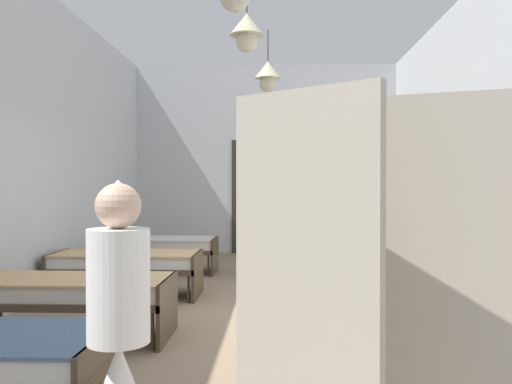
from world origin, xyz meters
name	(u,v)px	position (x,y,z in m)	size (l,w,h in m)	color
ground_plane	(254,320)	(0.00, 0.00, -0.05)	(6.10, 11.36, 0.10)	#8C755B
room_shell	(258,143)	(0.00, 1.20, 2.01)	(5.90, 10.96, 4.00)	silver
bed_left_row_1	(71,292)	(-1.70, -0.95, 0.44)	(1.90, 0.84, 0.57)	#473828
bed_right_row_1	(432,295)	(1.70, -0.95, 0.44)	(1.90, 0.84, 0.57)	#473828
bed_left_row_2	(127,263)	(-1.70, 0.95, 0.44)	(1.90, 0.84, 0.57)	#473828
bed_right_row_2	(389,264)	(1.70, 0.95, 0.44)	(1.90, 0.84, 0.57)	#473828
bed_left_row_3	(159,246)	(-1.70, 2.85, 0.44)	(1.90, 0.84, 0.57)	#473828
bed_right_row_3	(365,247)	(1.70, 2.85, 0.44)	(1.90, 0.84, 0.57)	#473828
nurse_near_aisle	(119,378)	(-0.50, -3.40, 0.53)	(0.52, 0.52, 1.49)	white
nurse_mid_aisle	(260,265)	(0.06, 0.25, 0.53)	(0.52, 0.52, 1.49)	white
patient_seated_primary	(361,230)	(1.35, 1.04, 0.87)	(0.44, 0.44, 0.80)	#515B70
potted_plant	(273,230)	(0.19, 2.45, 0.74)	(0.68, 0.68, 1.12)	brown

